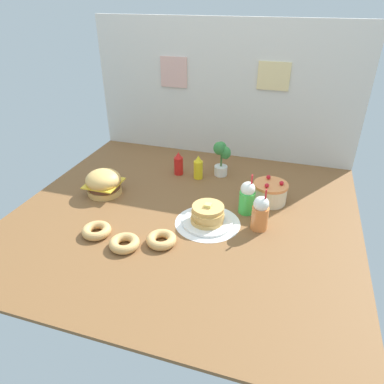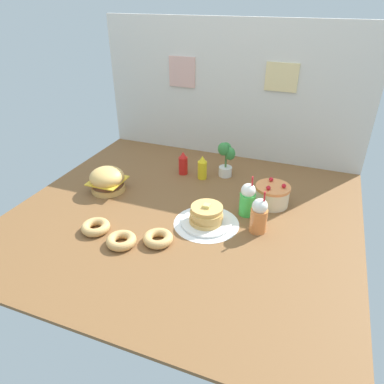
{
  "view_description": "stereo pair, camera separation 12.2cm",
  "coord_description": "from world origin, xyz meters",
  "views": [
    {
      "loc": [
        0.62,
        -1.81,
        1.25
      ],
      "look_at": [
        0.04,
        0.02,
        0.15
      ],
      "focal_mm": 33.07,
      "sensor_mm": 36.0,
      "label": 1
    },
    {
      "loc": [
        0.73,
        -1.77,
        1.25
      ],
      "look_at": [
        0.04,
        0.02,
        0.15
      ],
      "focal_mm": 33.07,
      "sensor_mm": 36.0,
      "label": 2
    }
  ],
  "objects": [
    {
      "name": "orange_float_cup",
      "position": [
        0.48,
        -0.03,
        0.11
      ],
      "size": [
        0.1,
        0.1,
        0.28
      ],
      "color": "orange",
      "rests_on": "ground_plane"
    },
    {
      "name": "mustard_bottle",
      "position": [
        -0.06,
        0.5,
        0.09
      ],
      "size": [
        0.07,
        0.07,
        0.18
      ],
      "color": "yellow",
      "rests_on": "ground_plane"
    },
    {
      "name": "ground_plane",
      "position": [
        0.0,
        0.0,
        -0.01
      ],
      "size": [
        2.16,
        2.02,
        0.02
      ],
      "primitive_type": "cube",
      "color": "brown"
    },
    {
      "name": "doily_mat",
      "position": [
        0.17,
        -0.07,
        0.0
      ],
      "size": [
        0.4,
        0.4,
        0.0
      ],
      "primitive_type": "cylinder",
      "color": "white",
      "rests_on": "ground_plane"
    },
    {
      "name": "donut_vanilla",
      "position": [
        -0.03,
        -0.34,
        0.03
      ],
      "size": [
        0.17,
        0.17,
        0.05
      ],
      "color": "tan",
      "rests_on": "ground_plane"
    },
    {
      "name": "pancake_stack",
      "position": [
        0.17,
        -0.07,
        0.05
      ],
      "size": [
        0.31,
        0.31,
        0.14
      ],
      "color": "white",
      "rests_on": "doily_mat"
    },
    {
      "name": "donut_pink_glaze",
      "position": [
        -0.42,
        -0.37,
        0.03
      ],
      "size": [
        0.17,
        0.17,
        0.05
      ],
      "color": "tan",
      "rests_on": "ground_plane"
    },
    {
      "name": "back_wall",
      "position": [
        -0.0,
        1.0,
        0.55
      ],
      "size": [
        2.16,
        0.04,
        1.09
      ],
      "color": "beige",
      "rests_on": "ground_plane"
    },
    {
      "name": "layer_cake",
      "position": [
        0.5,
        0.31,
        0.07
      ],
      "size": [
        0.23,
        0.23,
        0.17
      ],
      "color": "beige",
      "rests_on": "ground_plane"
    },
    {
      "name": "burger",
      "position": [
        -0.62,
        0.08,
        0.08
      ],
      "size": [
        0.24,
        0.24,
        0.18
      ],
      "color": "#DBA859",
      "rests_on": "ground_plane"
    },
    {
      "name": "ketchup_bottle",
      "position": [
        -0.22,
        0.52,
        0.09
      ],
      "size": [
        0.07,
        0.07,
        0.18
      ],
      "color": "red",
      "rests_on": "ground_plane"
    },
    {
      "name": "potted_plant",
      "position": [
        0.1,
        0.6,
        0.15
      ],
      "size": [
        0.13,
        0.11,
        0.28
      ],
      "color": "white",
      "rests_on": "ground_plane"
    },
    {
      "name": "cream_soda_cup",
      "position": [
        0.38,
        0.13,
        0.11
      ],
      "size": [
        0.1,
        0.1,
        0.28
      ],
      "color": "green",
      "rests_on": "ground_plane"
    },
    {
      "name": "donut_chocolate",
      "position": [
        -0.21,
        -0.43,
        0.03
      ],
      "size": [
        0.17,
        0.17,
        0.05
      ],
      "color": "tan",
      "rests_on": "ground_plane"
    }
  ]
}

